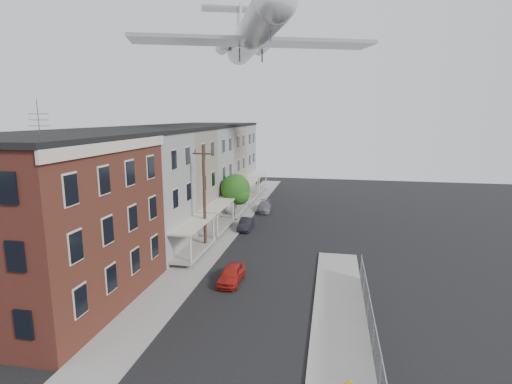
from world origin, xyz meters
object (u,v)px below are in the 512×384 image
Objects in this scene: utility_pole at (204,197)px; car_mid at (246,224)px; car_far at (264,207)px; airplane at (251,35)px; car_near at (231,274)px; street_tree at (236,190)px.

utility_pole is 2.58× the size of car_mid.
airplane is at bearing -97.96° from car_far.
car_mid is (-1.80, 12.98, -0.02)m from car_near.
utility_pole reaches higher than car_mid.
car_near reaches higher than car_mid.
car_far is (2.54, 14.96, -4.11)m from utility_pole.
car_far is 19.47m from airplane.
car_far is at bearing 84.72° from car_mid.
car_near is (3.80, -5.98, -4.08)m from utility_pole.
car_far is (2.21, 5.03, -2.89)m from street_tree.
car_near is 0.91× the size of car_far.
street_tree is 15.74m from airplane.
airplane reaches higher than car_mid.
car_far is at bearing 80.36° from utility_pole.
street_tree is (0.33, 9.92, -1.22)m from utility_pole.
airplane is at bearing 81.20° from car_mid.
street_tree is at bearing 88.11° from utility_pole.
car_near is at bearing -83.51° from car_mid.
airplane is at bearing 75.77° from utility_pole.
airplane is (2.24, 8.82, 14.36)m from utility_pole.
street_tree is 0.20× the size of airplane.
car_mid is (2.00, 7.00, -4.10)m from utility_pole.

